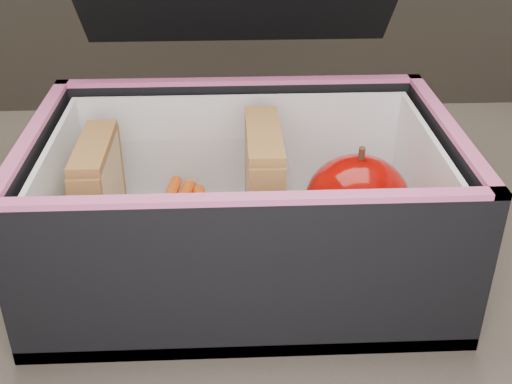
{
  "coord_description": "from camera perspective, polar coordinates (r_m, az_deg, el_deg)",
  "views": [
    {
      "loc": [
        -0.03,
        -0.38,
        1.07
      ],
      "look_at": [
        -0.01,
        0.07,
        0.81
      ],
      "focal_mm": 45.0,
      "sensor_mm": 36.0,
      "label": 1
    }
  ],
  "objects": [
    {
      "name": "sandwich_right",
      "position": [
        0.51,
        0.67,
        0.17
      ],
      "size": [
        0.03,
        0.09,
        0.1
      ],
      "color": "tan",
      "rests_on": "plastic_tub"
    },
    {
      "name": "paper_napkin",
      "position": [
        0.54,
        8.89,
        -4.44
      ],
      "size": [
        0.08,
        0.09,
        0.01
      ],
      "primitive_type": "cube",
      "rotation": [
        0.0,
        0.0,
        0.04
      ],
      "color": "white",
      "rests_on": "lunch_bag"
    },
    {
      "name": "carrot_sticks",
      "position": [
        0.53,
        -6.27,
        -2.99
      ],
      "size": [
        0.05,
        0.14,
        0.03
      ],
      "color": "#DD420C",
      "rests_on": "plastic_tub"
    },
    {
      "name": "plastic_tub",
      "position": [
        0.52,
        -6.47,
        -1.85
      ],
      "size": [
        0.17,
        0.12,
        0.07
      ],
      "primitive_type": null,
      "color": "white",
      "rests_on": "lunch_bag"
    },
    {
      "name": "lunch_bag",
      "position": [
        0.51,
        -1.11,
        0.17
      ],
      "size": [
        0.32,
        0.35,
        0.28
      ],
      "color": "black",
      "rests_on": "kitchen_table"
    },
    {
      "name": "sandwich_left",
      "position": [
        0.52,
        -13.67,
        -0.5
      ],
      "size": [
        0.02,
        0.09,
        0.1
      ],
      "color": "tan",
      "rests_on": "plastic_tub"
    },
    {
      "name": "red_apple",
      "position": [
        0.51,
        8.98,
        -0.95
      ],
      "size": [
        0.1,
        0.1,
        0.09
      ],
      "rotation": [
        0.0,
        0.0,
        -0.16
      ],
      "color": "#7F0305",
      "rests_on": "paper_napkin"
    }
  ]
}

